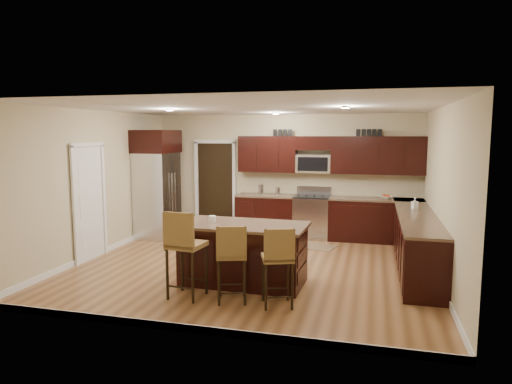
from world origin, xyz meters
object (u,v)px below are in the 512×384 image
(range, at_px, (312,216))
(island, at_px, (243,255))
(stool_right, at_px, (278,258))
(stool_left, at_px, (184,244))
(refrigerator, at_px, (157,183))
(stool_mid, at_px, (232,254))

(range, distance_m, island, 3.38)
(island, height_order, stool_right, stool_right)
(island, xyz_separation_m, stool_right, (0.71, -0.84, 0.24))
(island, bearing_deg, stool_right, -47.74)
(stool_left, height_order, refrigerator, refrigerator)
(range, xyz_separation_m, refrigerator, (-3.30, -0.79, 0.73))
(stool_left, xyz_separation_m, stool_right, (1.32, 0.01, -0.10))
(stool_mid, height_order, refrigerator, refrigerator)
(range, height_order, refrigerator, refrigerator)
(island, relative_size, stool_left, 1.58)
(stool_mid, distance_m, refrigerator, 4.41)
(stool_mid, distance_m, stool_right, 0.64)
(range, relative_size, stool_mid, 1.04)
(island, relative_size, stool_right, 1.82)
(range, height_order, stool_left, stool_left)
(range, relative_size, stool_left, 0.90)
(stool_right, bearing_deg, island, 110.55)
(range, xyz_separation_m, stool_mid, (-0.52, -4.17, 0.20))
(stool_left, xyz_separation_m, refrigerator, (-2.10, 3.39, 0.43))
(range, xyz_separation_m, stool_right, (0.12, -4.17, 0.20))
(stool_mid, relative_size, stool_right, 1.00)
(island, bearing_deg, refrigerator, 138.66)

